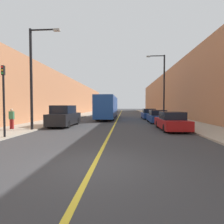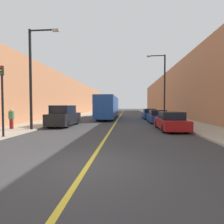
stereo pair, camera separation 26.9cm
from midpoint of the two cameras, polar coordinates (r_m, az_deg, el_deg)
The scene contains 15 objects.
ground_plane at distance 5.95m, azimuth -7.51°, elevation -17.22°, with size 200.00×200.00×0.00m, color #38383A.
sidewalk_left at distance 36.62m, azimuth -9.85°, elevation -0.89°, with size 3.63×72.00×0.11m, color #A89E8C.
sidewalk_right at distance 36.14m, azimuth 14.50°, elevation -0.97°, with size 3.63×72.00×0.11m, color #A89E8C.
building_row_left at distance 37.71m, azimuth -15.54°, elevation 4.64°, with size 4.00×72.00×7.34m, color #B2724C.
building_row_right at distance 37.06m, azimuth 20.41°, elevation 5.89°, with size 4.00×72.00×8.97m, color #B2724C.
road_center_line at distance 35.57m, azimuth 2.24°, elevation -1.04°, with size 0.16×72.00×0.01m, color gold.
bus at distance 26.39m, azimuth -1.70°, elevation 1.70°, with size 2.42×12.38×3.28m.
parked_suv_left at distance 17.29m, azimuth -15.73°, elevation -1.44°, with size 1.89×4.88×1.98m.
car_right_near at distance 14.75m, azimuth 18.33°, elevation -3.03°, with size 1.86×4.67×1.47m.
car_right_mid at distance 20.47m, azimuth 14.17°, elevation -1.58°, with size 1.87×4.48×1.47m.
car_right_far at distance 26.14m, azimuth 11.63°, elevation -0.73°, with size 1.87×4.39×1.51m.
street_lamp_left at distance 15.02m, azimuth -24.72°, elevation 11.52°, with size 2.41×0.24×7.69m.
street_lamp_right at distance 23.95m, azimuth 15.91°, elevation 8.93°, with size 2.41×0.24×8.41m.
traffic_light at distance 12.13m, azimuth -32.39°, elevation 3.80°, with size 0.16×0.18×4.18m.
pedestrian at distance 15.98m, azimuth -30.36°, elevation -1.81°, with size 0.36×0.23×1.62m.
Camera 1 is at (1.00, -5.51, 1.97)m, focal length 28.00 mm.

